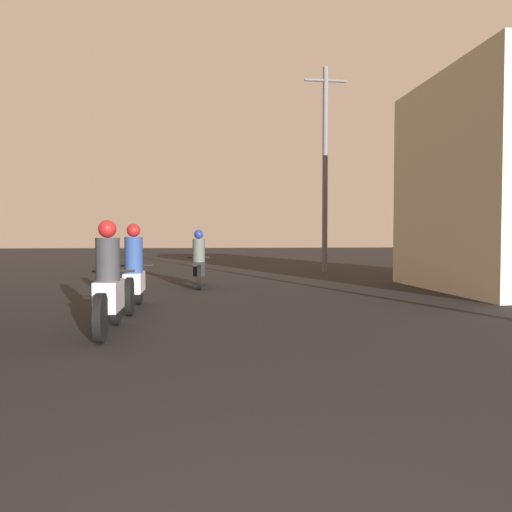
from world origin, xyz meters
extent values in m
cylinder|color=black|center=(-1.32, 6.19, 0.31)|extent=(0.10, 0.62, 0.62)
cylinder|color=black|center=(-1.32, 4.92, 0.31)|extent=(0.10, 0.62, 0.62)
cube|color=#ADADB2|center=(-1.32, 5.55, 0.52)|extent=(0.30, 0.82, 0.41)
cylinder|color=black|center=(-1.32, 5.97, 0.82)|extent=(0.60, 0.04, 0.04)
cylinder|color=#2D2D33|center=(-1.32, 5.47, 1.01)|extent=(0.32, 0.32, 0.58)
sphere|color=#A51919|center=(-1.32, 5.47, 1.42)|extent=(0.24, 0.24, 0.24)
cylinder|color=black|center=(-1.24, 8.48, 0.32)|extent=(0.10, 0.65, 0.65)
cylinder|color=black|center=(-1.24, 7.07, 0.32)|extent=(0.10, 0.65, 0.65)
cube|color=silver|center=(-1.24, 7.78, 0.50)|extent=(0.30, 0.90, 0.35)
cylinder|color=black|center=(-1.24, 8.24, 0.78)|extent=(0.60, 0.04, 0.04)
cylinder|color=navy|center=(-1.24, 7.69, 1.00)|extent=(0.32, 0.32, 0.64)
sphere|color=#A51919|center=(-1.24, 7.69, 1.44)|extent=(0.24, 0.24, 0.24)
cylinder|color=black|center=(-0.05, 12.53, 0.31)|extent=(0.10, 0.62, 0.62)
cylinder|color=black|center=(-0.05, 11.07, 0.31)|extent=(0.10, 0.62, 0.62)
cube|color=black|center=(-0.05, 11.80, 0.49)|extent=(0.30, 0.82, 0.35)
cylinder|color=black|center=(-0.05, 12.28, 0.76)|extent=(0.60, 0.04, 0.04)
cylinder|color=#4C514C|center=(-0.05, 11.72, 0.97)|extent=(0.32, 0.32, 0.61)
sphere|color=navy|center=(-0.05, 11.72, 1.39)|extent=(0.24, 0.24, 0.24)
cylinder|color=slate|center=(4.76, 17.02, 3.84)|extent=(0.20, 0.20, 7.69)
cylinder|color=slate|center=(4.76, 17.02, 7.19)|extent=(1.60, 0.10, 0.10)
camera|label=1|loc=(-0.17, -1.43, 1.31)|focal=35.00mm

